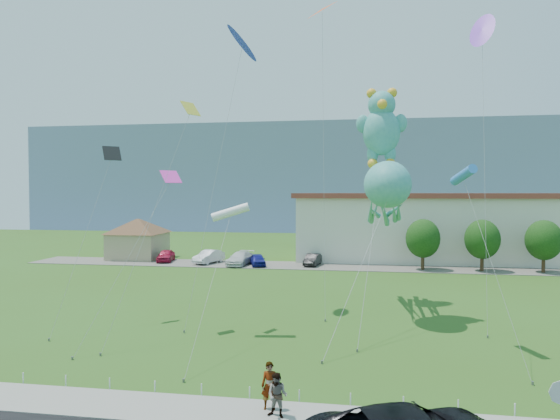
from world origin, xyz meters
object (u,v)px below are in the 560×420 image
object	(u,v)px
parked_car_silver	(209,257)
pedestrian_right	(277,395)
teddy_bear_kite	(382,126)
pedestrian_left	(270,386)
parked_car_black	(313,260)
parked_car_blue	(258,260)
pavilion	(138,235)
warehouse	(549,227)
parked_car_red	(166,256)
octopus_kite	(387,196)
parked_car_white	(240,258)

from	to	relation	value
parked_car_silver	pedestrian_right	bearing A→B (deg)	-51.53
teddy_bear_kite	pedestrian_right	bearing A→B (deg)	-104.83
pedestrian_left	parked_car_black	world-z (taller)	pedestrian_left
pedestrian_left	parked_car_blue	distance (m)	37.28
pavilion	teddy_bear_kite	bearing A→B (deg)	-40.51
pedestrian_left	parked_car_silver	distance (m)	40.03
warehouse	pedestrian_right	world-z (taller)	warehouse
pedestrian_left	parked_car_blue	size ratio (longest dim) A/B	0.47
parked_car_blue	teddy_bear_kite	world-z (taller)	teddy_bear_kite
pedestrian_right	teddy_bear_kite	bearing A→B (deg)	87.49
parked_car_silver	parked_car_red	bearing A→B (deg)	-167.50
parked_car_blue	pavilion	bearing A→B (deg)	148.69
pedestrian_right	octopus_kite	size ratio (longest dim) A/B	0.10
warehouse	parked_car_white	world-z (taller)	warehouse
warehouse	parked_car_silver	size ratio (longest dim) A/B	13.34
warehouse	parked_car_red	xyz separation A→B (m)	(-45.43, -8.29, -3.36)
warehouse	pedestrian_left	distance (m)	53.20
pavilion	parked_car_black	bearing A→B (deg)	-6.95
parked_car_silver	parked_car_white	bearing A→B (deg)	6.23
teddy_bear_kite	parked_car_silver	bearing A→B (deg)	130.71
parked_car_white	teddy_bear_kite	xyz separation A→B (m)	(14.78, -20.94, 11.90)
parked_car_blue	parked_car_silver	bearing A→B (deg)	152.11
warehouse	pedestrian_left	size ratio (longest dim) A/B	34.16
warehouse	octopus_kite	size ratio (longest dim) A/B	3.94
warehouse	parked_car_white	bearing A→B (deg)	-165.08
warehouse	parked_car_black	size ratio (longest dim) A/B	15.43
parked_car_silver	warehouse	bearing A→B (deg)	30.23
pedestrian_left	parked_car_red	distance (m)	42.69
parked_car_silver	octopus_kite	size ratio (longest dim) A/B	0.30
pedestrian_right	octopus_kite	bearing A→B (deg)	86.02
parked_car_blue	octopus_kite	xyz separation A→B (m)	(13.02, -21.05, 7.35)
parked_car_red	pavilion	bearing A→B (deg)	143.35
pavilion	pedestrian_left	world-z (taller)	pavilion
pedestrian_left	parked_car_silver	world-z (taller)	pedestrian_left
parked_car_white	teddy_bear_kite	world-z (taller)	teddy_bear_kite
pavilion	teddy_bear_kite	size ratio (longest dim) A/B	0.61
teddy_bear_kite	parked_car_red	bearing A→B (deg)	137.35
parked_car_silver	octopus_kite	bearing A→B (deg)	-31.47
parked_car_red	warehouse	bearing A→B (deg)	0.34
parked_car_white	pedestrian_right	bearing A→B (deg)	-67.45
warehouse	parked_car_red	bearing A→B (deg)	-169.65
pedestrian_right	parked_car_red	distance (m)	43.42
parked_car_red	parked_car_white	xyz separation A→B (m)	(9.38, -1.31, 0.02)
parked_car_silver	pedestrian_left	bearing A→B (deg)	-51.74
parked_car_blue	octopus_kite	world-z (taller)	octopus_kite
warehouse	teddy_bear_kite	size ratio (longest dim) A/B	4.01
parked_car_silver	teddy_bear_kite	world-z (taller)	teddy_bear_kite
parked_car_blue	parked_car_black	size ratio (longest dim) A/B	0.97
pedestrian_left	parked_car_red	size ratio (longest dim) A/B	0.43
pedestrian_right	parked_car_white	bearing A→B (deg)	117.96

